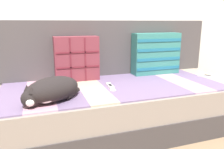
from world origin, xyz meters
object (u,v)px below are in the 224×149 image
Objects in this scene: game_remote_near at (110,86)px; game_remote_far at (207,76)px; throw_pillow_striped at (156,54)px; throw_pillow_quilted at (77,59)px; sleeping_cat at (51,90)px; couch at (124,105)px.

game_remote_far is at bearing 1.08° from game_remote_near.
game_remote_near is at bearing -151.31° from throw_pillow_striped.
game_remote_far is (0.93, 0.02, 0.00)m from game_remote_near.
throw_pillow_quilted is at bearing 122.70° from game_remote_near.
game_remote_near is at bearing 21.31° from sleeping_cat.
sleeping_cat is (-0.25, -0.48, -0.11)m from throw_pillow_quilted.
throw_pillow_striped is 1.13m from sleeping_cat.
game_remote_near reaches higher than couch.
couch is 0.61m from throw_pillow_striped.
sleeping_cat is at bearing -154.47° from throw_pillow_striped.
throw_pillow_quilted is 2.03× the size of game_remote_near.
throw_pillow_quilted reaches higher than couch.
sleeping_cat is at bearing -156.91° from couch.
throw_pillow_striped is at bearing 28.69° from game_remote_near.
game_remote_near is (-0.15, -0.08, 0.20)m from couch.
game_remote_far is at bearing -38.17° from throw_pillow_striped.
couch is 0.81m from game_remote_far.
couch is 0.26m from game_remote_near.
throw_pillow_striped is 1.11× the size of sleeping_cat.
couch is 0.56m from throw_pillow_quilted.
sleeping_cat reaches higher than game_remote_far.
throw_pillow_quilted is 0.81× the size of throw_pillow_striped.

